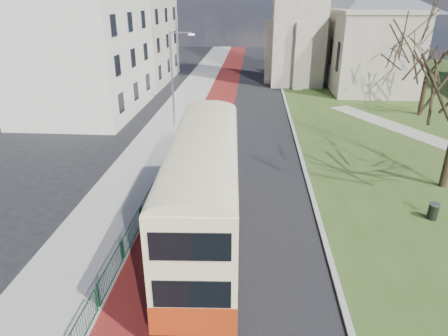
# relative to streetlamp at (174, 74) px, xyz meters

# --- Properties ---
(ground) EXTENTS (160.00, 160.00, 0.00)m
(ground) POSITION_rel_streetlamp_xyz_m (4.35, -18.00, -4.59)
(ground) COLOR black
(ground) RESTS_ON ground
(road_carriageway) EXTENTS (9.00, 120.00, 0.01)m
(road_carriageway) POSITION_rel_streetlamp_xyz_m (5.85, 2.00, -4.59)
(road_carriageway) COLOR black
(road_carriageway) RESTS_ON ground
(bus_lane) EXTENTS (3.40, 120.00, 0.01)m
(bus_lane) POSITION_rel_streetlamp_xyz_m (3.15, 2.00, -4.59)
(bus_lane) COLOR #591414
(bus_lane) RESTS_ON ground
(pavement_west) EXTENTS (4.00, 120.00, 0.12)m
(pavement_west) POSITION_rel_streetlamp_xyz_m (-0.65, 2.00, -4.53)
(pavement_west) COLOR gray
(pavement_west) RESTS_ON ground
(kerb_west) EXTENTS (0.25, 120.00, 0.13)m
(kerb_west) POSITION_rel_streetlamp_xyz_m (1.35, 2.00, -4.53)
(kerb_west) COLOR #999993
(kerb_west) RESTS_ON ground
(kerb_east) EXTENTS (0.25, 80.00, 0.13)m
(kerb_east) POSITION_rel_streetlamp_xyz_m (10.45, 4.00, -4.53)
(kerb_east) COLOR #999993
(kerb_east) RESTS_ON ground
(pedestrian_railing) EXTENTS (0.07, 24.00, 1.12)m
(pedestrian_railing) POSITION_rel_streetlamp_xyz_m (1.40, -14.00, -4.04)
(pedestrian_railing) COLOR #0D3B21
(pedestrian_railing) RESTS_ON ground
(street_block_near) EXTENTS (10.30, 14.30, 13.00)m
(street_block_near) POSITION_rel_streetlamp_xyz_m (-9.65, 4.00, 1.92)
(street_block_near) COLOR silver
(street_block_near) RESTS_ON ground
(street_block_far) EXTENTS (10.30, 16.30, 11.50)m
(street_block_far) POSITION_rel_streetlamp_xyz_m (-9.65, 20.00, 1.17)
(street_block_far) COLOR beige
(street_block_far) RESTS_ON ground
(streetlamp) EXTENTS (2.13, 0.18, 8.00)m
(streetlamp) POSITION_rel_streetlamp_xyz_m (0.00, 0.00, 0.00)
(streetlamp) COLOR gray
(streetlamp) RESTS_ON pavement_west
(bus) EXTENTS (3.50, 12.48, 5.16)m
(bus) POSITION_rel_streetlamp_xyz_m (4.82, -18.38, -1.65)
(bus) COLOR #A32F0F
(bus) RESTS_ON ground
(winter_tree_far) EXTENTS (6.44, 6.44, 8.35)m
(winter_tree_far) POSITION_rel_streetlamp_xyz_m (23.31, 5.45, 1.23)
(winter_tree_far) COLOR black
(winter_tree_far) RESTS_ON grass_green
(litter_bin) EXTENTS (0.70, 0.70, 0.88)m
(litter_bin) POSITION_rel_streetlamp_xyz_m (16.34, -15.36, -4.11)
(litter_bin) COLOR black
(litter_bin) RESTS_ON grass_green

